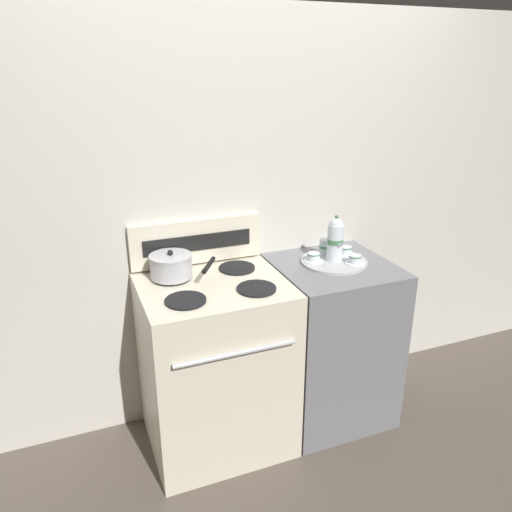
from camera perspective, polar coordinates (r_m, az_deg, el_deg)
name	(u,v)px	position (r m, az deg, el deg)	size (l,w,h in m)	color
ground_plane	(270,423)	(3.00, 1.61, -18.51)	(6.00, 6.00, 0.00)	brown
wall_back	(248,223)	(2.74, -0.87, 3.83)	(6.00, 0.05, 2.20)	beige
stove	(216,365)	(2.64, -4.60, -12.31)	(0.71, 0.64, 0.93)	beige
control_panel	(197,241)	(2.62, -6.81, 1.71)	(0.70, 0.05, 0.23)	beige
side_counter	(330,340)	(2.87, 8.43, -9.52)	(0.61, 0.61, 0.92)	slate
saucepan	(172,266)	(2.48, -9.61, -1.11)	(0.32, 0.29, 0.14)	#B7B7BC
serving_tray	(334,262)	(2.70, 8.89, -0.63)	(0.35, 0.35, 0.01)	#B2B2B7
teapot	(335,239)	(2.65, 9.06, 1.90)	(0.09, 0.14, 0.25)	silver
teacup_left	(314,257)	(2.66, 6.59, -0.15)	(0.10, 0.10, 0.05)	silver
teacup_right	(355,259)	(2.66, 11.26, -0.39)	(0.10, 0.10, 0.05)	silver
teacup_front	(346,251)	(2.78, 10.19, 0.59)	(0.10, 0.10, 0.05)	silver
creamer_jug	(325,246)	(2.77, 7.85, 1.09)	(0.06, 0.06, 0.08)	silver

